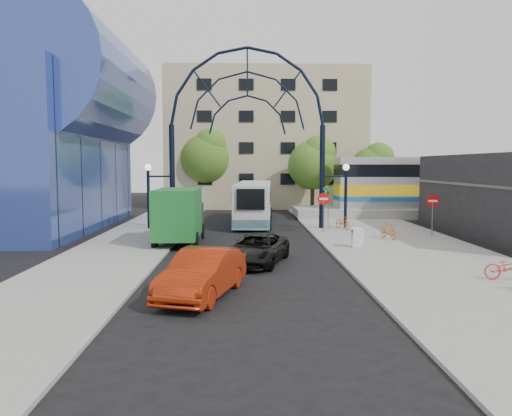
{
  "coord_description": "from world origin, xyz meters",
  "views": [
    {
      "loc": [
        -0.22,
        -19.28,
        4.34
      ],
      "look_at": [
        0.38,
        6.0,
        2.17
      ],
      "focal_mm": 35.0,
      "sensor_mm": 36.0,
      "label": 1
    }
  ],
  "objects_px": {
    "gateway_arch": "(247,101)",
    "tree_north_a": "(314,162)",
    "do_not_enter_sign": "(433,205)",
    "bike_near_a": "(343,222)",
    "tree_north_c": "(374,166)",
    "red_sedan": "(203,273)",
    "bike_near_b": "(388,230)",
    "tree_north_b": "(207,156)",
    "train_car": "(485,182)",
    "city_bus": "(254,202)",
    "sandwich_board": "(357,235)",
    "green_truck": "(180,216)",
    "bike_far_a": "(509,267)",
    "stop_sign": "(324,202)",
    "black_suv": "(256,249)",
    "street_name_sign": "(328,200)"
  },
  "relations": [
    {
      "from": "gateway_arch",
      "to": "tree_north_a",
      "type": "relative_size",
      "value": 1.95
    },
    {
      "from": "do_not_enter_sign",
      "to": "bike_near_a",
      "type": "bearing_deg",
      "value": 142.91
    },
    {
      "from": "tree_north_c",
      "to": "red_sedan",
      "type": "distance_m",
      "value": 34.07
    },
    {
      "from": "red_sedan",
      "to": "bike_near_b",
      "type": "bearing_deg",
      "value": 67.25
    },
    {
      "from": "tree_north_b",
      "to": "train_car",
      "type": "bearing_deg",
      "value": -18.36
    },
    {
      "from": "tree_north_b",
      "to": "tree_north_c",
      "type": "distance_m",
      "value": 16.15
    },
    {
      "from": "gateway_arch",
      "to": "city_bus",
      "type": "distance_m",
      "value": 7.96
    },
    {
      "from": "city_bus",
      "to": "red_sedan",
      "type": "bearing_deg",
      "value": -92.46
    },
    {
      "from": "tree_north_a",
      "to": "tree_north_c",
      "type": "bearing_deg",
      "value": 18.44
    },
    {
      "from": "sandwich_board",
      "to": "green_truck",
      "type": "height_order",
      "value": "green_truck"
    },
    {
      "from": "green_truck",
      "to": "bike_near_b",
      "type": "relative_size",
      "value": 3.55
    },
    {
      "from": "bike_near_b",
      "to": "bike_far_a",
      "type": "distance_m",
      "value": 10.46
    },
    {
      "from": "gateway_arch",
      "to": "bike_near_a",
      "type": "bearing_deg",
      "value": -4.36
    },
    {
      "from": "stop_sign",
      "to": "bike_near_a",
      "type": "distance_m",
      "value": 2.6
    },
    {
      "from": "black_suv",
      "to": "tree_north_c",
      "type": "bearing_deg",
      "value": 81.72
    },
    {
      "from": "bike_far_a",
      "to": "sandwich_board",
      "type": "bearing_deg",
      "value": 33.47
    },
    {
      "from": "stop_sign",
      "to": "sandwich_board",
      "type": "xyz_separation_m",
      "value": [
        0.8,
        -6.02,
        -1.25
      ]
    },
    {
      "from": "do_not_enter_sign",
      "to": "gateway_arch",
      "type": "bearing_deg",
      "value": 160.01
    },
    {
      "from": "bike_near_b",
      "to": "bike_far_a",
      "type": "bearing_deg",
      "value": -97.62
    },
    {
      "from": "bike_near_a",
      "to": "bike_near_b",
      "type": "relative_size",
      "value": 0.98
    },
    {
      "from": "stop_sign",
      "to": "city_bus",
      "type": "height_order",
      "value": "city_bus"
    },
    {
      "from": "green_truck",
      "to": "do_not_enter_sign",
      "type": "bearing_deg",
      "value": 6.55
    },
    {
      "from": "tree_north_a",
      "to": "black_suv",
      "type": "relative_size",
      "value": 1.48
    },
    {
      "from": "do_not_enter_sign",
      "to": "street_name_sign",
      "type": "distance_m",
      "value": 6.36
    },
    {
      "from": "tree_north_c",
      "to": "bike_far_a",
      "type": "xyz_separation_m",
      "value": [
        -2.58,
        -29.35,
        -3.68
      ]
    },
    {
      "from": "red_sedan",
      "to": "bike_near_a",
      "type": "distance_m",
      "value": 18.39
    },
    {
      "from": "stop_sign",
      "to": "city_bus",
      "type": "relative_size",
      "value": 0.22
    },
    {
      "from": "black_suv",
      "to": "bike_near_b",
      "type": "relative_size",
      "value": 2.76
    },
    {
      "from": "green_truck",
      "to": "red_sedan",
      "type": "height_order",
      "value": "green_truck"
    },
    {
      "from": "city_bus",
      "to": "bike_far_a",
      "type": "height_order",
      "value": "city_bus"
    },
    {
      "from": "tree_north_a",
      "to": "red_sedan",
      "type": "relative_size",
      "value": 1.48
    },
    {
      "from": "gateway_arch",
      "to": "train_car",
      "type": "bearing_deg",
      "value": 21.8
    },
    {
      "from": "gateway_arch",
      "to": "tree_north_b",
      "type": "relative_size",
      "value": 1.7
    },
    {
      "from": "tree_north_a",
      "to": "city_bus",
      "type": "relative_size",
      "value": 0.63
    },
    {
      "from": "tree_north_a",
      "to": "sandwich_board",
      "type": "bearing_deg",
      "value": -91.5
    },
    {
      "from": "green_truck",
      "to": "bike_far_a",
      "type": "distance_m",
      "value": 16.55
    },
    {
      "from": "black_suv",
      "to": "sandwich_board",
      "type": "bearing_deg",
      "value": 50.48
    },
    {
      "from": "black_suv",
      "to": "tree_north_a",
      "type": "bearing_deg",
      "value": 92.67
    },
    {
      "from": "street_name_sign",
      "to": "city_bus",
      "type": "distance_m",
      "value": 7.04
    },
    {
      "from": "tree_north_b",
      "to": "bike_near_b",
      "type": "height_order",
      "value": "tree_north_b"
    },
    {
      "from": "street_name_sign",
      "to": "tree_north_b",
      "type": "height_order",
      "value": "tree_north_b"
    },
    {
      "from": "gateway_arch",
      "to": "train_car",
      "type": "distance_m",
      "value": 22.27
    },
    {
      "from": "sandwich_board",
      "to": "train_car",
      "type": "xyz_separation_m",
      "value": [
        14.4,
        16.02,
        2.16
      ]
    },
    {
      "from": "green_truck",
      "to": "tree_north_c",
      "type": "bearing_deg",
      "value": 51.03
    },
    {
      "from": "stop_sign",
      "to": "tree_north_c",
      "type": "bearing_deg",
      "value": 65.31
    },
    {
      "from": "stop_sign",
      "to": "sandwich_board",
      "type": "bearing_deg",
      "value": -82.43
    },
    {
      "from": "tree_north_c",
      "to": "tree_north_b",
      "type": "bearing_deg",
      "value": 172.88
    },
    {
      "from": "sandwich_board",
      "to": "bike_near_b",
      "type": "bearing_deg",
      "value": 50.11
    },
    {
      "from": "tree_north_a",
      "to": "stop_sign",
      "type": "bearing_deg",
      "value": -95.42
    },
    {
      "from": "gateway_arch",
      "to": "bike_near_a",
      "type": "distance_m",
      "value": 10.22
    }
  ]
}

